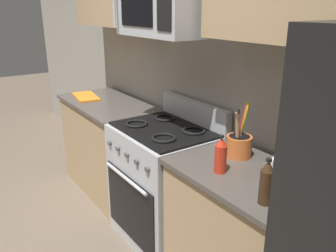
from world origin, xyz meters
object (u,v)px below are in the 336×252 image
bottle_soy (267,183)px  bottle_hot_sauce (221,156)px  bottle_vinegar (276,169)px  utensil_crock (239,144)px  cutting_board (86,97)px  microwave (167,9)px  range_oven (165,183)px

bottle_soy → bottle_hot_sauce: bearing=172.5°
bottle_vinegar → utensil_crock: bearing=162.7°
utensil_crock → cutting_board: size_ratio=0.83×
microwave → bottle_soy: bearing=-10.7°
utensil_crock → bottle_soy: bearing=-32.5°
bottle_hot_sauce → bottle_vinegar: 0.30m
microwave → cutting_board: size_ratio=1.79×
bottle_vinegar → bottle_soy: (0.08, -0.17, 0.01)m
range_oven → bottle_vinegar: bottle_vinegar is taller
range_oven → utensil_crock: utensil_crock is taller
cutting_board → bottle_soy: size_ratio=1.78×
bottle_vinegar → bottle_soy: 0.19m
range_oven → cutting_board: (-1.25, -0.10, 0.44)m
bottle_vinegar → bottle_soy: size_ratio=0.89×
cutting_board → microwave: bearing=5.8°
microwave → utensil_crock: microwave is taller
range_oven → bottle_vinegar: bearing=-0.4°
cutting_board → bottle_hot_sauce: size_ratio=1.86×
utensil_crock → bottle_vinegar: 0.38m
microwave → bottle_vinegar: microwave is taller
bottle_hot_sauce → bottle_soy: bearing=-7.5°
cutting_board → bottle_soy: bearing=-1.9°
microwave → bottle_vinegar: bearing=-1.9°
cutting_board → bottle_hot_sauce: bottle_hot_sauce is taller
utensil_crock → bottle_hot_sauce: size_ratio=1.55×
cutting_board → bottle_soy: (2.34, -0.08, 0.10)m
range_oven → bottle_hot_sauce: (0.74, -0.13, 0.53)m
bottle_vinegar → cutting_board: bearing=-177.6°
cutting_board → bottle_hot_sauce: (1.99, -0.03, 0.09)m
microwave → bottle_vinegar: 1.25m
bottle_vinegar → bottle_soy: bottle_soy is taller
range_oven → cutting_board: bearing=-175.4°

